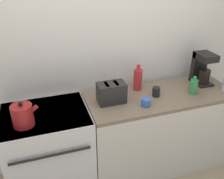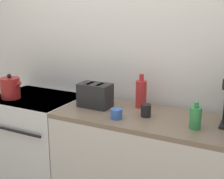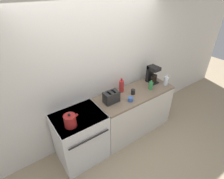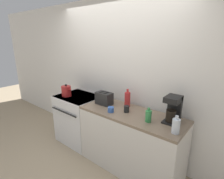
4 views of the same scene
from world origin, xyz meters
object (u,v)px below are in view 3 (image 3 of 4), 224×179
Objects in this scene: coffee_maker at (152,74)px; cup_black at (133,92)px; stove at (81,137)px; bottle_green at (151,86)px; kettle at (70,121)px; toaster at (111,97)px; cup_blue at (131,99)px; bottle_red at (121,86)px; bottle_clear at (166,81)px.

coffee_maker is 3.58× the size of cup_black.
bottle_green reaches higher than stove.
stove is 1.59m from bottle_green.
stove is 0.58m from kettle.
toaster is (0.81, 0.13, 0.00)m from kettle.
kettle is at bearing -178.88° from bottle_green.
stove is 2.63× the size of coffee_maker.
kettle is 1.28m from cup_black.
kettle is 0.85× the size of toaster.
stove is at bearing -176.45° from coffee_maker.
bottle_green is (1.67, 0.03, -0.02)m from kettle.
bottle_green reaches higher than cup_blue.
kettle is (-0.17, -0.13, 0.54)m from stove.
bottle_green is at bearing -27.45° from bottle_red.
cup_black is (-0.62, -0.13, -0.13)m from coffee_maker.
bottle_green is 0.67× the size of bottle_red.
stove is at bearing -170.25° from bottle_red.
bottle_clear is at bearing -4.61° from stove.
bottle_clear is 0.94m from bottle_red.
bottle_red reaches higher than cup_black.
kettle is 0.65× the size of coffee_maker.
bottle_red is at bearing 80.01° from cup_blue.
coffee_maker reaches higher than toaster.
bottle_clear is 1.13× the size of bottle_green.
coffee_maker is (1.09, 0.10, 0.08)m from toaster.
bottle_clear is 0.76× the size of bottle_red.
coffee_maker is 0.65m from cup_black.
coffee_maker is (1.73, 0.11, 0.63)m from stove.
toaster is 1.09m from coffee_maker.
bottle_clear is (1.23, -0.16, -0.01)m from toaster.
stove is 10.20× the size of cup_blue.
kettle reaches higher than cup_black.
kettle is 1.67m from bottle_green.
bottle_clear reaches higher than bottle_green.
bottle_red is (-0.74, 0.06, -0.06)m from coffee_maker.
coffee_maker reaches higher than bottle_red.
bottle_green is (-0.23, -0.20, -0.10)m from coffee_maker.
bottle_clear is at bearing -0.67° from kettle.
cup_black is (-0.76, 0.13, -0.04)m from bottle_clear.
cup_black is at bearing 38.04° from cup_blue.
bottle_red is 0.35m from cup_blue.
kettle is 1.06× the size of bottle_clear.
stove is at bearing -179.27° from toaster.
toaster is at bearing 0.73° from stove.
kettle is at bearing -165.65° from bottle_red.
stove is 3.43× the size of toaster.
bottle_green is 0.39m from cup_black.
bottle_clear reaches higher than toaster.
bottle_red is (-0.88, 0.32, 0.03)m from bottle_clear.
cup_blue is (-0.80, -0.27, -0.14)m from coffee_maker.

